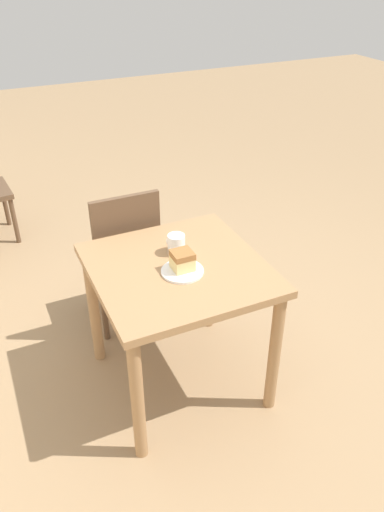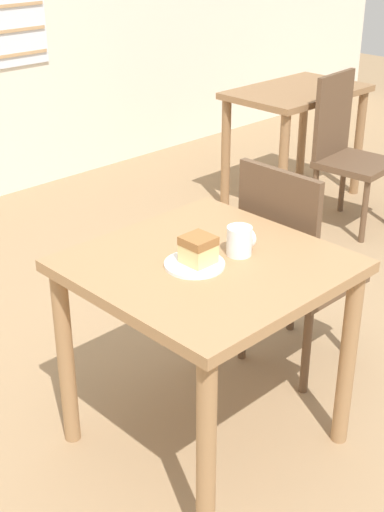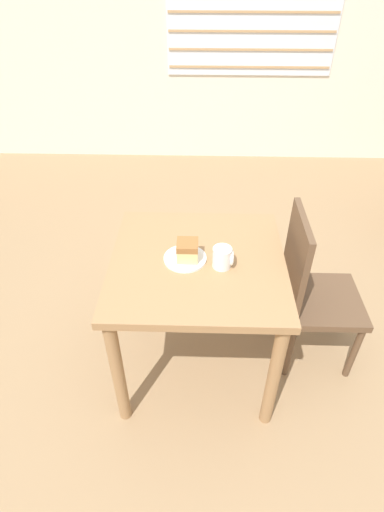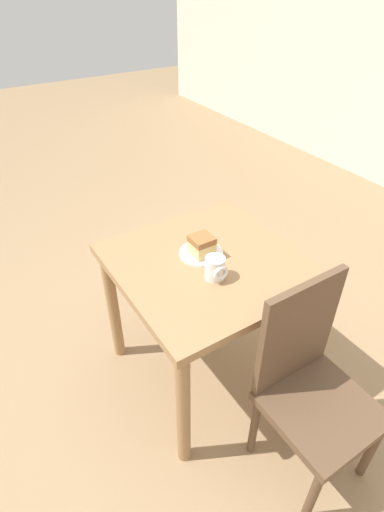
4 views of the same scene
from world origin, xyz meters
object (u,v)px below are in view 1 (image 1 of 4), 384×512
cake_slice (182,260)px  plate (182,271)px  dining_table_near (178,287)px  coffee_mug (176,244)px  chair_near_window (124,257)px

cake_slice → plate: bearing=154.0°
dining_table_near → coffee_mug: bearing=-19.7°
plate → coffee_mug: 0.18m
plate → coffee_mug: size_ratio=1.99×
dining_table_near → cake_slice: (-0.05, -0.00, 0.18)m
cake_slice → dining_table_near: bearing=4.4°
chair_near_window → coffee_mug: size_ratio=9.25×
chair_near_window → cake_slice: size_ratio=9.54×
coffee_mug → cake_slice: bearing=167.0°
dining_table_near → chair_near_window: (0.60, 0.10, -0.14)m
coffee_mug → dining_table_near: bearing=160.3°
plate → cake_slice: cake_slice is taller
chair_near_window → coffee_mug: bearing=105.8°
dining_table_near → cake_slice: 0.19m
coffee_mug → chair_near_window: bearing=15.8°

